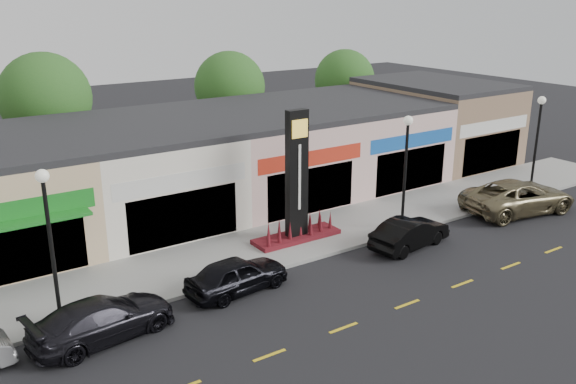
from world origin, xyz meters
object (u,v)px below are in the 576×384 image
object	(u,v)px
lamp_west_near	(49,232)
car_gold_suv	(518,197)
lamp_east_near	(406,161)
car_dark_sedan	(103,319)
pylon_sign	(297,195)
car_black_conv	(410,233)
car_black_sedan	(237,275)
lamp_east_far	(537,135)

from	to	relation	value
lamp_west_near	car_gold_suv	distance (m)	23.08
lamp_east_near	car_dark_sedan	xyz separation A→B (m)	(-15.01, -1.57, -2.77)
pylon_sign	car_dark_sedan	bearing A→B (deg)	-161.94
lamp_east_near	car_gold_suv	size ratio (longest dim) A/B	0.89
car_black_conv	car_gold_suv	size ratio (longest dim) A/B	0.67
lamp_east_near	car_black_sedan	world-z (taller)	lamp_east_near
car_black_sedan	car_black_conv	world-z (taller)	car_black_sedan
lamp_west_near	car_gold_suv	world-z (taller)	lamp_west_near
car_black_conv	car_gold_suv	xyz separation A→B (m)	(8.02, 0.23, 0.17)
pylon_sign	car_gold_suv	world-z (taller)	pylon_sign
lamp_east_far	car_black_conv	bearing A→B (deg)	-171.51
car_dark_sedan	car_gold_suv	distance (m)	21.90
lamp_west_near	car_black_conv	distance (m)	15.21
lamp_east_near	car_black_conv	distance (m)	3.44
pylon_sign	lamp_east_far	bearing A→B (deg)	-6.46
lamp_east_near	car_dark_sedan	bearing A→B (deg)	-174.04
lamp_east_far	car_black_sedan	xyz separation A→B (m)	(-19.70, -1.11, -2.78)
lamp_east_far	car_gold_suv	bearing A→B (deg)	-155.31
car_black_conv	car_gold_suv	bearing A→B (deg)	-96.37
lamp_east_far	car_black_conv	distance (m)	11.60
pylon_sign	car_black_conv	size ratio (longest dim) A/B	1.44
car_black_sedan	lamp_east_far	bearing A→B (deg)	-92.83
pylon_sign	car_gold_suv	distance (m)	12.37
lamp_east_near	lamp_east_far	bearing A→B (deg)	0.00
car_dark_sedan	car_black_conv	size ratio (longest dim) A/B	1.17
car_dark_sedan	car_gold_suv	xyz separation A→B (m)	(21.90, 0.14, 0.15)
lamp_east_near	car_black_sedan	bearing A→B (deg)	-173.44
car_dark_sedan	car_black_sedan	size ratio (longest dim) A/B	1.18
lamp_east_near	car_gold_suv	bearing A→B (deg)	-11.74
car_gold_suv	lamp_east_near	bearing A→B (deg)	87.70
lamp_west_near	lamp_east_near	bearing A→B (deg)	0.00
lamp_west_near	pylon_sign	xyz separation A→B (m)	(11.00, 1.70, -1.20)
lamp_east_far	car_black_conv	xyz separation A→B (m)	(-11.14, -1.66, -2.79)
lamp_west_near	car_black_sedan	world-z (taller)	lamp_west_near
lamp_east_near	car_black_conv	world-z (taller)	lamp_east_near
lamp_east_near	car_black_sedan	size ratio (longest dim) A/B	1.33
lamp_east_far	car_black_sedan	world-z (taller)	lamp_east_far
car_black_sedan	car_black_conv	xyz separation A→B (m)	(8.56, -0.55, -0.02)
lamp_east_near	car_black_conv	xyz separation A→B (m)	(-1.14, -1.66, -2.79)
lamp_west_near	car_black_conv	xyz separation A→B (m)	(14.86, -1.66, -2.79)
lamp_west_near	car_black_sedan	xyz separation A→B (m)	(6.30, -1.11, -2.78)
car_black_conv	lamp_east_far	bearing A→B (deg)	-89.54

